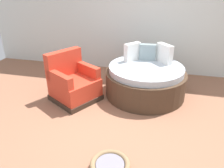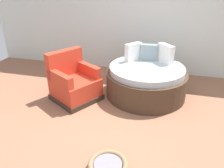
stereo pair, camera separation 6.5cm
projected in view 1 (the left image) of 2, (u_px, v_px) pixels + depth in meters
name	position (u px, v px, depth m)	size (l,w,h in m)	color
ground_plane	(117.00, 126.00, 3.63)	(8.00, 8.00, 0.02)	#936047
back_wall	(141.00, 8.00, 5.18)	(8.00, 0.12, 3.09)	silver
round_daybed	(145.00, 80.00, 4.48)	(1.61, 1.61, 1.00)	#473323
red_armchair	(73.00, 84.00, 4.30)	(1.09, 1.09, 0.94)	#38281E
pet_basket	(110.00, 166.00, 2.76)	(0.51, 0.51, 0.13)	#8E704C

